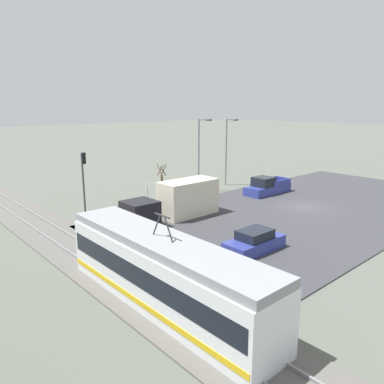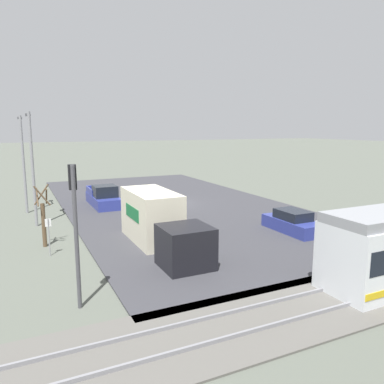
% 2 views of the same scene
% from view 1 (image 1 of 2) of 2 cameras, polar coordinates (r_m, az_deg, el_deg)
% --- Properties ---
extents(ground_plane, '(320.00, 320.00, 0.00)m').
position_cam_1_polar(ground_plane, '(37.07, 16.85, -2.33)').
color(ground_plane, '#565B51').
extents(road_surface, '(18.77, 38.40, 0.08)m').
position_cam_1_polar(road_surface, '(37.06, 16.85, -2.27)').
color(road_surface, '#38383D').
rests_on(road_surface, ground).
extents(rail_bed, '(54.95, 4.40, 0.22)m').
position_cam_1_polar(rail_bed, '(22.97, -12.35, -11.57)').
color(rail_bed, '#5B5954').
rests_on(rail_bed, ground).
extents(light_rail_tram, '(13.12, 2.76, 4.52)m').
position_cam_1_polar(light_rail_tram, '(18.29, -4.39, -12.18)').
color(light_rail_tram, white).
rests_on(light_rail_tram, ground).
extents(box_truck, '(2.44, 8.86, 3.09)m').
position_cam_1_polar(box_truck, '(31.92, -2.23, -1.43)').
color(box_truck, black).
rests_on(box_truck, ground).
extents(pickup_truck, '(2.10, 5.77, 1.90)m').
position_cam_1_polar(pickup_truck, '(41.54, 11.35, 0.75)').
color(pickup_truck, navy).
rests_on(pickup_truck, ground).
extents(sedan_car_0, '(1.88, 4.40, 1.45)m').
position_cam_1_polar(sedan_car_0, '(25.29, 9.51, -7.54)').
color(sedan_car_0, navy).
rests_on(sedan_car_0, ground).
extents(traffic_light_pole, '(0.28, 0.47, 5.63)m').
position_cam_1_polar(traffic_light_pole, '(32.98, -16.17, 2.31)').
color(traffic_light_pole, '#47474C').
rests_on(traffic_light_pole, ground).
extents(street_tree, '(0.90, 0.75, 3.72)m').
position_cam_1_polar(street_tree, '(38.31, -4.61, 1.30)').
color(street_tree, brown).
rests_on(street_tree, ground).
extents(street_lamp_near_crossing, '(0.36, 1.95, 8.06)m').
position_cam_1_polar(street_lamp_near_crossing, '(41.42, 1.23, 6.39)').
color(street_lamp_near_crossing, gray).
rests_on(street_lamp_near_crossing, ground).
extents(street_lamp_mid_block, '(0.36, 1.95, 7.93)m').
position_cam_1_polar(street_lamp_mid_block, '(45.18, 5.40, 6.82)').
color(street_lamp_mid_block, gray).
rests_on(street_lamp_mid_block, ground).
extents(no_parking_sign, '(0.32, 0.08, 2.10)m').
position_cam_1_polar(no_parking_sign, '(37.24, -6.78, 0.27)').
color(no_parking_sign, gray).
rests_on(no_parking_sign, ground).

